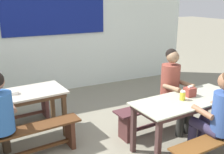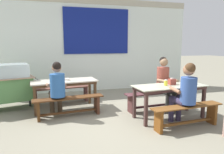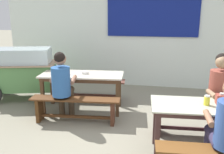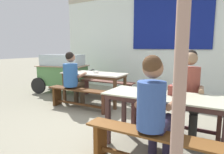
# 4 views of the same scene
# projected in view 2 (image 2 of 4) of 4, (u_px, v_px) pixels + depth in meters

# --- Properties ---
(ground_plane) EXTENTS (40.00, 40.00, 0.00)m
(ground_plane) POSITION_uv_depth(u_px,v_px,m) (114.00, 120.00, 4.38)
(ground_plane) COLOR gray
(backdrop_wall) EXTENTS (7.12, 0.23, 3.09)m
(backdrop_wall) POSITION_uv_depth(u_px,v_px,m) (89.00, 43.00, 6.94)
(backdrop_wall) COLOR white
(backdrop_wall) RESTS_ON ground_plane
(dining_table_far) EXTENTS (1.61, 0.79, 0.72)m
(dining_table_far) POSITION_uv_depth(u_px,v_px,m) (64.00, 84.00, 5.01)
(dining_table_far) COLOR beige
(dining_table_far) RESTS_ON ground_plane
(dining_table_near) EXTENTS (1.61, 0.74, 0.72)m
(dining_table_near) POSITION_uv_depth(u_px,v_px,m) (170.00, 89.00, 4.42)
(dining_table_near) COLOR #B6B99F
(dining_table_near) RESTS_ON ground_plane
(bench_far_back) EXTENTS (1.60, 0.46, 0.44)m
(bench_far_back) POSITION_uv_depth(u_px,v_px,m) (62.00, 92.00, 5.60)
(bench_far_back) COLOR brown
(bench_far_back) RESTS_ON ground_plane
(bench_far_front) EXTENTS (1.55, 0.42, 0.44)m
(bench_far_front) POSITION_uv_depth(u_px,v_px,m) (69.00, 104.00, 4.53)
(bench_far_front) COLOR #512F17
(bench_far_front) RESTS_ON ground_plane
(bench_near_back) EXTENTS (1.53, 0.40, 0.44)m
(bench_near_back) POSITION_uv_depth(u_px,v_px,m) (155.00, 98.00, 5.01)
(bench_near_back) COLOR #4B282C
(bench_near_back) RESTS_ON ground_plane
(bench_near_front) EXTENTS (1.50, 0.36, 0.44)m
(bench_near_front) POSITION_uv_depth(u_px,v_px,m) (187.00, 113.00, 3.94)
(bench_near_front) COLOR brown
(bench_near_front) RESTS_ON ground_plane
(food_cart) EXTENTS (1.81, 1.17, 1.11)m
(food_cart) POSITION_uv_depth(u_px,v_px,m) (2.00, 84.00, 4.96)
(food_cart) COLOR #558C4D
(food_cart) RESTS_ON ground_plane
(person_near_front) EXTENTS (0.42, 0.58, 1.26)m
(person_near_front) POSITION_uv_depth(u_px,v_px,m) (185.00, 91.00, 3.95)
(person_near_front) COLOR #342E4B
(person_near_front) RESTS_ON ground_plane
(person_right_near_table) EXTENTS (0.44, 0.54, 1.30)m
(person_right_near_table) POSITION_uv_depth(u_px,v_px,m) (165.00, 81.00, 4.95)
(person_right_near_table) COLOR #2A2A27
(person_right_near_table) RESTS_ON ground_plane
(person_left_back_turned) EXTENTS (0.47, 0.54, 1.23)m
(person_left_back_turned) POSITION_uv_depth(u_px,v_px,m) (57.00, 86.00, 4.45)
(person_left_back_turned) COLOR #463727
(person_left_back_turned) RESTS_ON ground_plane
(tissue_box) EXTENTS (0.14, 0.12, 0.15)m
(tissue_box) POSITION_uv_depth(u_px,v_px,m) (172.00, 82.00, 4.49)
(tissue_box) COLOR brown
(tissue_box) RESTS_ON dining_table_near
(condiment_jar) EXTENTS (0.07, 0.07, 0.13)m
(condiment_jar) POSITION_uv_depth(u_px,v_px,m) (166.00, 83.00, 4.37)
(condiment_jar) COLOR yellow
(condiment_jar) RESTS_ON dining_table_near
(soup_bowl) EXTENTS (0.13, 0.13, 0.05)m
(soup_bowl) POSITION_uv_depth(u_px,v_px,m) (67.00, 79.00, 5.02)
(soup_bowl) COLOR silver
(soup_bowl) RESTS_ON dining_table_far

